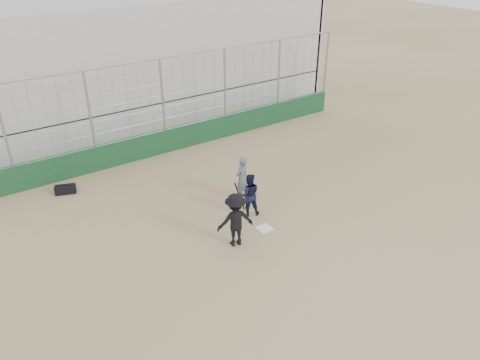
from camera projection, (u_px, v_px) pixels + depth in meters
ground at (264, 229)px, 15.04m from camera, size 90.00×90.00×0.00m
home_plate at (264, 228)px, 15.04m from camera, size 0.44×0.44×0.02m
backstop at (165, 131)px, 19.65m from camera, size 18.10×0.25×4.04m
bleachers at (116, 59)px, 22.28m from camera, size 20.25×6.70×6.98m
batter_at_plate at (235, 220)px, 13.93m from camera, size 1.25×0.91×1.89m
catcher_crouched at (249, 202)px, 15.49m from camera, size 0.91×0.82×1.06m
umpire at (242, 180)px, 16.32m from camera, size 0.70×0.57×1.48m
equipment_bag at (65, 189)px, 16.94m from camera, size 0.79×0.54×0.35m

